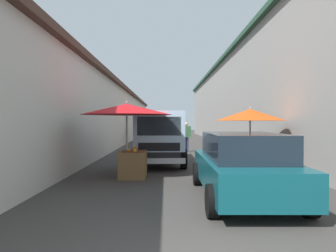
{
  "coord_description": "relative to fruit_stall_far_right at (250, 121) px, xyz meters",
  "views": [
    {
      "loc": [
        -2.33,
        0.6,
        1.7
      ],
      "look_at": [
        9.64,
        0.52,
        1.53
      ],
      "focal_mm": 30.86,
      "sensor_mm": 36.0,
      "label": 1
    }
  ],
  "objects": [
    {
      "name": "ground",
      "position": [
        5.95,
        2.28,
        -1.71
      ],
      "size": [
        90.0,
        90.0,
        0.0
      ],
      "primitive_type": "plane",
      "color": "#3D3A38"
    },
    {
      "name": "building_left_whitewash",
      "position": [
        8.2,
        9.41,
        0.41
      ],
      "size": [
        49.8,
        7.5,
        4.24
      ],
      "color": "beige",
      "rests_on": "ground"
    },
    {
      "name": "building_right_concrete",
      "position": [
        8.2,
        -4.86,
        1.52
      ],
      "size": [
        49.8,
        7.5,
        6.45
      ],
      "color": "gray",
      "rests_on": "ground"
    },
    {
      "name": "fruit_stall_far_right",
      "position": [
        0.0,
        0.0,
        0.0
      ],
      "size": [
        2.34,
        2.34,
        2.22
      ],
      "color": "#9E9EA3",
      "rests_on": "ground"
    },
    {
      "name": "fruit_stall_near_left",
      "position": [
        12.1,
        3.76,
        -0.06
      ],
      "size": [
        2.49,
        2.49,
        2.11
      ],
      "color": "#9E9EA3",
      "rests_on": "ground"
    },
    {
      "name": "fruit_stall_near_right",
      "position": [
        -0.99,
        4.05,
        0.05
      ],
      "size": [
        2.79,
        2.79,
        2.33
      ],
      "color": "#9E9EA3",
      "rests_on": "ground"
    },
    {
      "name": "hatchback_car",
      "position": [
        -3.52,
        1.19,
        -0.98
      ],
      "size": [
        3.92,
        1.95,
        1.45
      ],
      "color": "#0F4C56",
      "rests_on": "ground"
    },
    {
      "name": "delivery_truck",
      "position": [
        1.19,
        3.12,
        -0.67
      ],
      "size": [
        4.94,
        2.01,
        2.08
      ],
      "color": "black",
      "rests_on": "ground"
    },
    {
      "name": "vendor_by_crates",
      "position": [
        6.29,
        1.75,
        -0.74
      ],
      "size": [
        0.42,
        0.58,
        1.68
      ],
      "color": "navy",
      "rests_on": "ground"
    },
    {
      "name": "parked_scooter",
      "position": [
        7.38,
        4.09,
        -1.27
      ],
      "size": [
        1.69,
        0.47,
        1.14
      ],
      "color": "black",
      "rests_on": "ground"
    }
  ]
}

